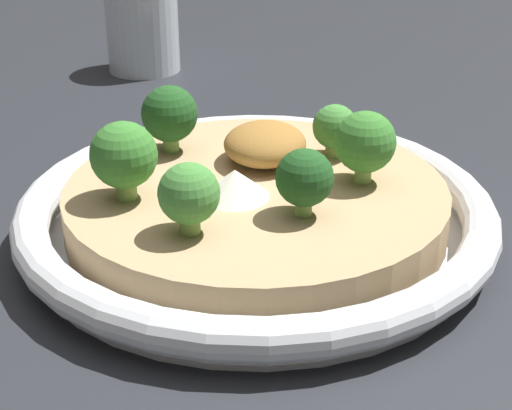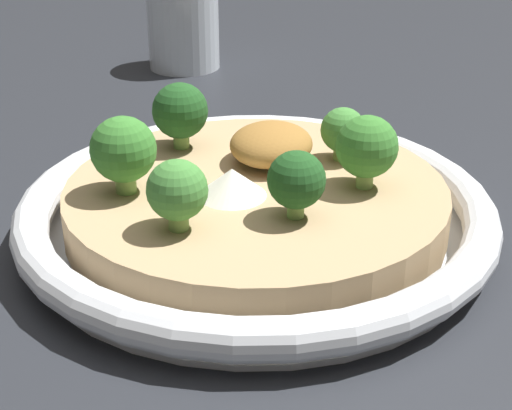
{
  "view_description": "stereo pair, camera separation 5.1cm",
  "coord_description": "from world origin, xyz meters",
  "px_view_note": "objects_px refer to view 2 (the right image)",
  "views": [
    {
      "loc": [
        0.45,
        0.07,
        0.25
      ],
      "look_at": [
        0.0,
        0.0,
        0.02
      ],
      "focal_mm": 55.0,
      "sensor_mm": 36.0,
      "label": 1
    },
    {
      "loc": [
        0.44,
        0.12,
        0.25
      ],
      "look_at": [
        0.0,
        0.0,
        0.02
      ],
      "focal_mm": 55.0,
      "sensor_mm": 36.0,
      "label": 2
    }
  ],
  "objects_px": {
    "broccoli_right": "(177,191)",
    "broccoli_back": "(367,148)",
    "risotto_bowl": "(256,210)",
    "broccoli_left": "(343,131)",
    "drinking_glass": "(183,29)",
    "broccoli_front_left": "(180,112)",
    "broccoli_front_right": "(123,151)",
    "broccoli_back_right": "(296,181)"
  },
  "relations": [
    {
      "from": "broccoli_left",
      "to": "broccoli_front_left",
      "type": "xyz_separation_m",
      "value": [
        0.01,
        -0.11,
        0.01
      ]
    },
    {
      "from": "broccoli_left",
      "to": "drinking_glass",
      "type": "distance_m",
      "value": 0.37
    },
    {
      "from": "broccoli_front_right",
      "to": "broccoli_front_left",
      "type": "relative_size",
      "value": 1.05
    },
    {
      "from": "broccoli_front_left",
      "to": "broccoli_back",
      "type": "bearing_deg",
      "value": 76.78
    },
    {
      "from": "risotto_bowl",
      "to": "drinking_glass",
      "type": "relative_size",
      "value": 3.69
    },
    {
      "from": "broccoli_back_right",
      "to": "broccoli_back",
      "type": "distance_m",
      "value": 0.06
    },
    {
      "from": "broccoli_left",
      "to": "risotto_bowl",
      "type": "bearing_deg",
      "value": -39.07
    },
    {
      "from": "risotto_bowl",
      "to": "broccoli_right",
      "type": "bearing_deg",
      "value": -21.23
    },
    {
      "from": "broccoli_back",
      "to": "drinking_glass",
      "type": "distance_m",
      "value": 0.42
    },
    {
      "from": "broccoli_left",
      "to": "broccoli_back",
      "type": "relative_size",
      "value": 0.78
    },
    {
      "from": "broccoli_front_right",
      "to": "drinking_glass",
      "type": "height_order",
      "value": "broccoli_front_right"
    },
    {
      "from": "broccoli_front_left",
      "to": "drinking_glass",
      "type": "distance_m",
      "value": 0.32
    },
    {
      "from": "broccoli_left",
      "to": "drinking_glass",
      "type": "height_order",
      "value": "drinking_glass"
    },
    {
      "from": "broccoli_front_left",
      "to": "drinking_glass",
      "type": "xyz_separation_m",
      "value": [
        -0.3,
        -0.11,
        -0.02
      ]
    },
    {
      "from": "broccoli_back_right",
      "to": "broccoli_front_left",
      "type": "xyz_separation_m",
      "value": [
        -0.08,
        -0.1,
        0.0
      ]
    },
    {
      "from": "broccoli_back_right",
      "to": "broccoli_front_left",
      "type": "bearing_deg",
      "value": -129.43
    },
    {
      "from": "broccoli_front_right",
      "to": "risotto_bowl",
      "type": "bearing_deg",
      "value": 112.52
    },
    {
      "from": "risotto_bowl",
      "to": "broccoli_left",
      "type": "distance_m",
      "value": 0.08
    },
    {
      "from": "broccoli_back",
      "to": "broccoli_front_left",
      "type": "distance_m",
      "value": 0.14
    },
    {
      "from": "risotto_bowl",
      "to": "drinking_glass",
      "type": "xyz_separation_m",
      "value": [
        -0.35,
        -0.18,
        0.02
      ]
    },
    {
      "from": "broccoli_right",
      "to": "broccoli_back",
      "type": "xyz_separation_m",
      "value": [
        -0.08,
        0.09,
        0.0
      ]
    },
    {
      "from": "broccoli_left",
      "to": "broccoli_back",
      "type": "height_order",
      "value": "broccoli_back"
    },
    {
      "from": "broccoli_right",
      "to": "broccoli_left",
      "type": "distance_m",
      "value": 0.14
    },
    {
      "from": "broccoli_back_right",
      "to": "broccoli_back",
      "type": "bearing_deg",
      "value": 147.84
    },
    {
      "from": "broccoli_back_right",
      "to": "broccoli_front_left",
      "type": "distance_m",
      "value": 0.13
    },
    {
      "from": "broccoli_right",
      "to": "broccoli_back",
      "type": "relative_size",
      "value": 0.89
    },
    {
      "from": "risotto_bowl",
      "to": "broccoli_left",
      "type": "bearing_deg",
      "value": 140.93
    },
    {
      "from": "broccoli_front_right",
      "to": "broccoli_back_right",
      "type": "bearing_deg",
      "value": 87.24
    },
    {
      "from": "broccoli_right",
      "to": "broccoli_left",
      "type": "bearing_deg",
      "value": 149.94
    },
    {
      "from": "broccoli_left",
      "to": "broccoli_front_right",
      "type": "xyz_separation_m",
      "value": [
        0.09,
        -0.12,
        0.01
      ]
    },
    {
      "from": "broccoli_back",
      "to": "broccoli_front_right",
      "type": "bearing_deg",
      "value": -71.78
    },
    {
      "from": "risotto_bowl",
      "to": "broccoli_back",
      "type": "height_order",
      "value": "broccoli_back"
    },
    {
      "from": "broccoli_back",
      "to": "broccoli_front_left",
      "type": "height_order",
      "value": "same"
    },
    {
      "from": "broccoli_back_right",
      "to": "risotto_bowl",
      "type": "bearing_deg",
      "value": -136.95
    },
    {
      "from": "broccoli_back_right",
      "to": "broccoli_left",
      "type": "relative_size",
      "value": 1.12
    },
    {
      "from": "broccoli_right",
      "to": "drinking_glass",
      "type": "relative_size",
      "value": 0.5
    },
    {
      "from": "broccoli_right",
      "to": "broccoli_front_left",
      "type": "bearing_deg",
      "value": -160.48
    },
    {
      "from": "risotto_bowl",
      "to": "broccoli_front_right",
      "type": "xyz_separation_m",
      "value": [
        0.03,
        -0.08,
        0.05
      ]
    },
    {
      "from": "risotto_bowl",
      "to": "broccoli_back_right",
      "type": "distance_m",
      "value": 0.06
    },
    {
      "from": "broccoli_back_right",
      "to": "broccoli_front_right",
      "type": "bearing_deg",
      "value": -92.76
    },
    {
      "from": "risotto_bowl",
      "to": "broccoli_front_right",
      "type": "bearing_deg",
      "value": -67.48
    },
    {
      "from": "risotto_bowl",
      "to": "broccoli_front_left",
      "type": "height_order",
      "value": "broccoli_front_left"
    }
  ]
}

